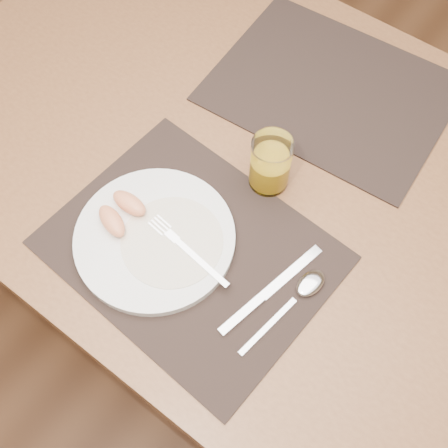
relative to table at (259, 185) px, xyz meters
The scene contains 11 objects.
ground 0.67m from the table, ahead, with size 5.00×5.00×0.00m, color brown.
table is the anchor object (origin of this frame).
placemat_near 0.24m from the table, 87.58° to the right, with size 0.45×0.35×0.00m, color black.
placemat_far 0.24m from the table, 86.94° to the left, with size 0.45×0.35×0.00m, color black.
plate 0.27m from the table, 101.43° to the right, with size 0.27×0.27×0.02m, color white.
plate_dressing 0.26m from the table, 94.68° to the right, with size 0.17×0.17×0.00m.
fork 0.25m from the table, 89.99° to the right, with size 0.18×0.04×0.00m.
knife 0.28m from the table, 54.61° to the right, with size 0.06×0.22×0.01m.
spoon 0.28m from the table, 39.91° to the right, with size 0.05×0.19×0.01m.
juice_glass 0.14m from the table, 40.39° to the right, with size 0.07×0.07×0.11m.
grapefruit_wedges 0.30m from the table, 115.51° to the right, with size 0.08×0.09×0.03m.
Camera 1 is at (0.30, -0.51, 1.60)m, focal length 45.00 mm.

